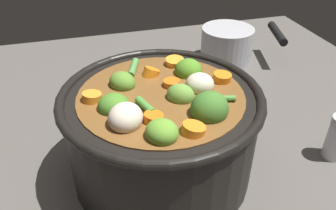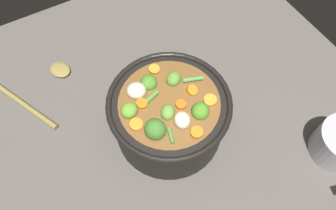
% 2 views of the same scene
% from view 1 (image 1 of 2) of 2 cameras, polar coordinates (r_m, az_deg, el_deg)
% --- Properties ---
extents(ground_plane, '(1.10, 1.10, 0.00)m').
position_cam_1_polar(ground_plane, '(0.52, -1.03, -10.63)').
color(ground_plane, '#514C47').
extents(cooking_pot, '(0.27, 0.27, 0.16)m').
position_cam_1_polar(cooking_pot, '(0.47, -1.09, -4.33)').
color(cooking_pot, black).
rests_on(cooking_pot, ground_plane).
extents(small_saucepan, '(0.15, 0.19, 0.08)m').
position_cam_1_polar(small_saucepan, '(0.82, 10.06, 10.03)').
color(small_saucepan, '#ADADB2').
rests_on(small_saucepan, ground_plane).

